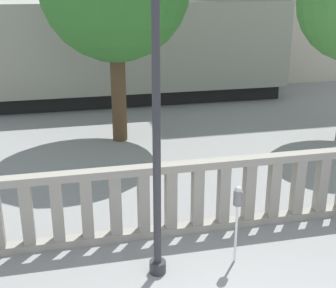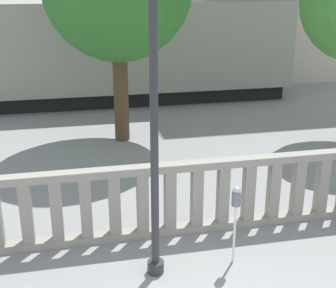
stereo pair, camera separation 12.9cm
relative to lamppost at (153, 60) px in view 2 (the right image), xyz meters
The scene contains 4 objects.
balustrade 3.05m from the lamppost, 57.26° to the left, with size 16.19×0.24×1.39m.
lamppost is the anchor object (origin of this frame).
parking_meter 2.69m from the lamppost, ahead, with size 0.15×0.15×1.38m.
train_near 11.79m from the lamppost, 105.24° to the left, with size 20.75×2.95×4.28m.
Camera 2 is at (-1.88, -4.13, 4.50)m, focal length 50.00 mm.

